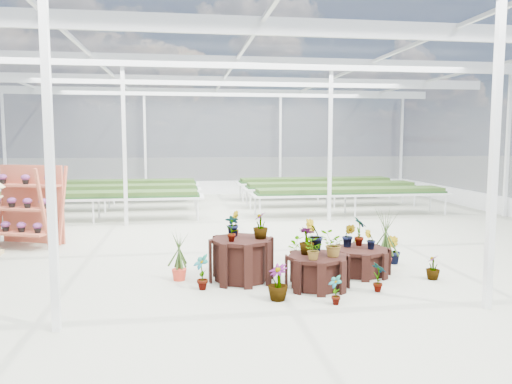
{
  "coord_description": "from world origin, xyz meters",
  "views": [
    {
      "loc": [
        -1.35,
        -10.5,
        2.45
      ],
      "look_at": [
        0.22,
        0.32,
        1.3
      ],
      "focal_mm": 35.0,
      "sensor_mm": 36.0,
      "label": 1
    }
  ],
  "objects": [
    {
      "name": "nursery_plants",
      "position": [
        0.73,
        -1.92,
        0.53
      ],
      "size": [
        4.79,
        3.1,
        1.31
      ],
      "color": "#2A431A",
      "rests_on": "ground"
    },
    {
      "name": "plinth_low",
      "position": [
        1.82,
        -1.95,
        0.24
      ],
      "size": [
        1.22,
        1.22,
        0.47
      ],
      "primitive_type": "cylinder",
      "rotation": [
        0.0,
        0.0,
        -0.17
      ],
      "color": "black",
      "rests_on": "ground"
    },
    {
      "name": "shelf_rack",
      "position": [
        -5.06,
        1.5,
        0.93
      ],
      "size": [
        1.97,
        1.5,
        1.86
      ],
      "primitive_type": null,
      "rotation": [
        0.0,
        0.0,
        -0.37
      ],
      "color": "#AC4F38",
      "rests_on": "ground"
    },
    {
      "name": "ground_plane",
      "position": [
        0.0,
        0.0,
        0.0
      ],
      "size": [
        24.0,
        24.0,
        0.0
      ],
      "primitive_type": "plane",
      "color": "gray",
      "rests_on": "ground"
    },
    {
      "name": "nursery_benches",
      "position": [
        0.0,
        7.2,
        0.42
      ],
      "size": [
        16.0,
        7.0,
        0.84
      ],
      "primitive_type": null,
      "color": "silver",
      "rests_on": "ground"
    },
    {
      "name": "steel_frame",
      "position": [
        0.0,
        0.0,
        2.25
      ],
      "size": [
        18.0,
        24.0,
        4.5
      ],
      "primitive_type": null,
      "color": "silver",
      "rests_on": "ground"
    },
    {
      "name": "plinth_tall",
      "position": [
        -0.38,
        -2.05,
        0.37
      ],
      "size": [
        1.19,
        1.19,
        0.74
      ],
      "primitive_type": "cylinder",
      "rotation": [
        0.0,
        0.0,
        0.09
      ],
      "color": "black",
      "rests_on": "ground"
    },
    {
      "name": "greenhouse_shell",
      "position": [
        0.0,
        0.0,
        2.25
      ],
      "size": [
        18.0,
        24.0,
        4.5
      ],
      "primitive_type": null,
      "color": "white",
      "rests_on": "ground"
    },
    {
      "name": "plinth_mid",
      "position": [
        0.82,
        -2.65,
        0.27
      ],
      "size": [
        1.16,
        1.16,
        0.54
      ],
      "primitive_type": "cylinder",
      "rotation": [
        0.0,
        0.0,
        -0.14
      ],
      "color": "black",
      "rests_on": "ground"
    }
  ]
}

